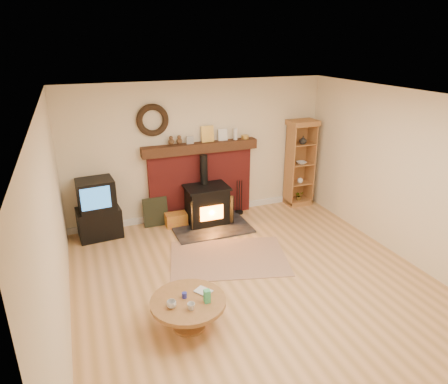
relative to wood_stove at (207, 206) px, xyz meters
name	(u,v)px	position (x,y,z in m)	size (l,w,h in m)	color
ground	(260,289)	(0.01, -2.27, -0.36)	(5.50, 5.50, 0.00)	#B5844B
room_shell	(260,171)	(-0.01, -2.18, 1.36)	(5.02, 5.52, 2.61)	beige
chimney_breast	(201,177)	(0.01, 0.39, 0.44)	(2.20, 0.22, 1.78)	maroon
wood_stove	(207,206)	(0.00, 0.00, 0.00)	(1.40, 1.00, 1.30)	black
area_rug	(229,258)	(-0.10, -1.34, -0.35)	(1.83, 1.26, 0.01)	brown
tv_unit	(98,210)	(-1.94, 0.19, 0.15)	(0.76, 0.56, 1.06)	black
curio_cabinet	(299,163)	(2.10, 0.28, 0.53)	(0.57, 0.41, 1.78)	olive
firelog_box	(176,220)	(-0.58, 0.13, -0.24)	(0.39, 0.25, 0.25)	yellow
leaning_painting	(156,212)	(-0.92, 0.28, -0.09)	(0.45, 0.03, 0.55)	black
fire_tools	(239,207)	(0.74, 0.23, -0.23)	(0.16, 0.16, 0.70)	black
coffee_table	(188,305)	(-1.15, -2.67, -0.05)	(0.91, 0.91, 0.55)	brown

